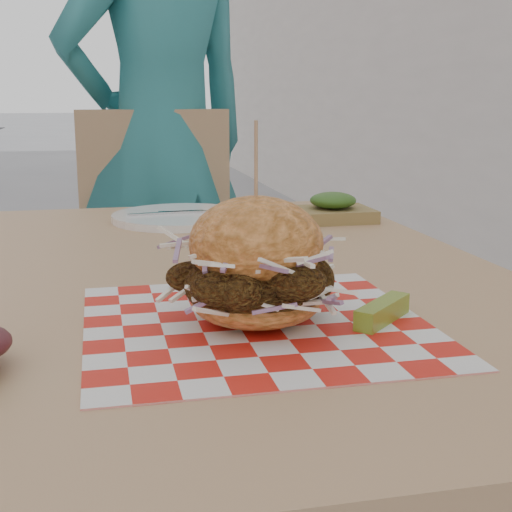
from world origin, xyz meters
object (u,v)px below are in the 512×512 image
(patio_chair, at_px, (160,259))
(diner, at_px, (162,143))
(patio_table, at_px, (217,322))
(sandwich, at_px, (256,269))

(patio_chair, bearing_deg, diner, 79.12)
(patio_table, height_order, patio_chair, patio_chair)
(diner, relative_size, patio_table, 1.42)
(patio_chair, bearing_deg, sandwich, -90.60)
(patio_chair, height_order, sandwich, sandwich)
(diner, bearing_deg, patio_table, 64.30)
(patio_table, xyz_separation_m, patio_chair, (-0.00, 0.94, -0.12))
(diner, xyz_separation_m, patio_table, (-0.03, -1.10, -0.18))
(patio_table, xyz_separation_m, sandwich, (0.00, -0.25, 0.14))
(patio_table, height_order, sandwich, sandwich)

